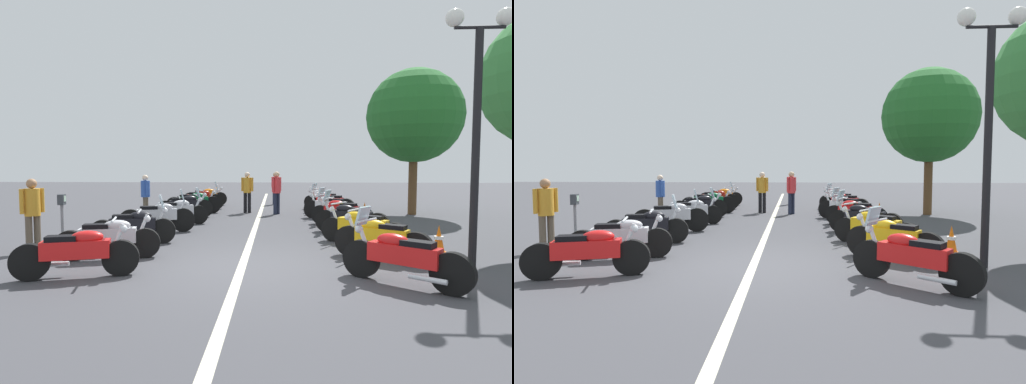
% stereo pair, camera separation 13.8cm
% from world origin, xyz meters
% --- Properties ---
extents(ground_plane, '(80.00, 80.00, 0.00)m').
position_xyz_m(ground_plane, '(0.00, 0.00, 0.00)').
color(ground_plane, '#424247').
extents(lane_centre_stripe, '(28.30, 0.16, 0.01)m').
position_xyz_m(lane_centre_stripe, '(6.09, 0.00, 0.00)').
color(lane_centre_stripe, beige).
rests_on(lane_centre_stripe, ground_plane).
extents(motorcycle_left_row_0, '(0.83, 2.00, 0.99)m').
position_xyz_m(motorcycle_left_row_0, '(-0.89, 2.69, 0.45)').
color(motorcycle_left_row_0, black).
rests_on(motorcycle_left_row_0, ground_plane).
extents(motorcycle_left_row_1, '(0.78, 2.02, 0.98)m').
position_xyz_m(motorcycle_left_row_1, '(0.48, 2.73, 0.45)').
color(motorcycle_left_row_1, black).
rests_on(motorcycle_left_row_1, ground_plane).
extents(motorcycle_left_row_2, '(0.74, 1.99, 1.19)m').
position_xyz_m(motorcycle_left_row_2, '(2.07, 2.77, 0.46)').
color(motorcycle_left_row_2, black).
rests_on(motorcycle_left_row_2, ground_plane).
extents(motorcycle_left_row_3, '(0.81, 2.09, 1.23)m').
position_xyz_m(motorcycle_left_row_3, '(3.80, 2.70, 0.48)').
color(motorcycle_left_row_3, black).
rests_on(motorcycle_left_row_3, ground_plane).
extents(motorcycle_left_row_4, '(0.93, 2.01, 1.19)m').
position_xyz_m(motorcycle_left_row_4, '(5.30, 2.54, 0.46)').
color(motorcycle_left_row_4, black).
rests_on(motorcycle_left_row_4, ground_plane).
extents(motorcycle_left_row_5, '(1.06, 1.92, 1.01)m').
position_xyz_m(motorcycle_left_row_5, '(6.93, 2.63, 0.46)').
color(motorcycle_left_row_5, black).
rests_on(motorcycle_left_row_5, ground_plane).
extents(motorcycle_left_row_6, '(0.85, 2.14, 1.02)m').
position_xyz_m(motorcycle_left_row_6, '(8.43, 2.62, 0.47)').
color(motorcycle_left_row_6, black).
rests_on(motorcycle_left_row_6, ground_plane).
extents(motorcycle_left_row_7, '(0.77, 2.09, 1.22)m').
position_xyz_m(motorcycle_left_row_7, '(10.00, 2.66, 0.48)').
color(motorcycle_left_row_7, black).
rests_on(motorcycle_left_row_7, ground_plane).
extents(motorcycle_left_row_8, '(0.89, 2.04, 1.00)m').
position_xyz_m(motorcycle_left_row_8, '(11.70, 2.74, 0.46)').
color(motorcycle_left_row_8, black).
rests_on(motorcycle_left_row_8, ground_plane).
extents(motorcycle_right_row_0, '(1.45, 1.70, 1.21)m').
position_xyz_m(motorcycle_right_row_0, '(-1.04, -2.61, 0.47)').
color(motorcycle_right_row_0, black).
rests_on(motorcycle_right_row_0, ground_plane).
extents(motorcycle_right_row_1, '(1.25, 1.72, 1.00)m').
position_xyz_m(motorcycle_right_row_1, '(0.66, -2.72, 0.46)').
color(motorcycle_right_row_1, black).
rests_on(motorcycle_right_row_1, ground_plane).
extents(motorcycle_right_row_2, '(1.37, 1.83, 0.98)m').
position_xyz_m(motorcycle_right_row_2, '(2.23, -2.68, 0.45)').
color(motorcycle_right_row_2, black).
rests_on(motorcycle_right_row_2, ground_plane).
extents(motorcycle_right_row_3, '(1.15, 1.91, 1.21)m').
position_xyz_m(motorcycle_right_row_3, '(3.83, -2.70, 0.47)').
color(motorcycle_right_row_3, black).
rests_on(motorcycle_right_row_3, ground_plane).
extents(motorcycle_right_row_4, '(1.20, 1.82, 1.20)m').
position_xyz_m(motorcycle_right_row_4, '(5.34, -2.68, 0.46)').
color(motorcycle_right_row_4, black).
rests_on(motorcycle_right_row_4, ground_plane).
extents(motorcycle_right_row_5, '(1.30, 1.83, 1.01)m').
position_xyz_m(motorcycle_right_row_5, '(6.83, -2.55, 0.46)').
color(motorcycle_right_row_5, black).
rests_on(motorcycle_right_row_5, ground_plane).
extents(motorcycle_right_row_6, '(1.09, 1.83, 1.21)m').
position_xyz_m(motorcycle_right_row_6, '(8.58, -2.73, 0.47)').
color(motorcycle_right_row_6, black).
rests_on(motorcycle_right_row_6, ground_plane).
extents(motorcycle_right_row_7, '(1.28, 1.71, 0.98)m').
position_xyz_m(motorcycle_right_row_7, '(9.96, -2.71, 0.45)').
color(motorcycle_right_row_7, black).
rests_on(motorcycle_right_row_7, ground_plane).
extents(street_lamp_twin_globe, '(0.32, 1.22, 4.72)m').
position_xyz_m(street_lamp_twin_globe, '(0.23, -4.31, 3.24)').
color(street_lamp_twin_globe, black).
rests_on(street_lamp_twin_globe, ground_plane).
extents(parking_meter, '(0.20, 0.15, 1.29)m').
position_xyz_m(parking_meter, '(0.81, 3.86, 0.90)').
color(parking_meter, slate).
rests_on(parking_meter, ground_plane).
extents(traffic_cone_0, '(0.36, 0.36, 0.61)m').
position_xyz_m(traffic_cone_0, '(6.98, -3.78, 0.29)').
color(traffic_cone_0, orange).
rests_on(traffic_cone_0, ground_plane).
extents(traffic_cone_1, '(0.36, 0.36, 0.61)m').
position_xyz_m(traffic_cone_1, '(1.37, -4.14, 0.29)').
color(traffic_cone_1, orange).
rests_on(traffic_cone_1, ground_plane).
extents(bystander_0, '(0.46, 0.32, 1.61)m').
position_xyz_m(bystander_0, '(1.10, 4.69, 0.94)').
color(bystander_0, brown).
rests_on(bystander_0, ground_plane).
extents(bystander_1, '(0.32, 0.50, 1.65)m').
position_xyz_m(bystander_1, '(8.77, 0.52, 0.97)').
color(bystander_1, black).
rests_on(bystander_1, ground_plane).
extents(bystander_2, '(0.43, 0.37, 1.68)m').
position_xyz_m(bystander_2, '(8.39, -0.66, 0.98)').
color(bystander_2, '#1E2338').
rests_on(bystander_2, ground_plane).
extents(bystander_3, '(0.46, 0.33, 1.57)m').
position_xyz_m(bystander_3, '(6.83, 4.05, 0.92)').
color(bystander_3, brown).
rests_on(bystander_3, ground_plane).
extents(bystander_4, '(0.43, 0.37, 1.58)m').
position_xyz_m(bystander_4, '(12.55, -0.60, 0.92)').
color(bystander_4, '#1E2338').
rests_on(bystander_4, ground_plane).
extents(roadside_tree_0, '(3.61, 3.61, 5.64)m').
position_xyz_m(roadside_tree_0, '(8.58, -5.96, 3.82)').
color(roadside_tree_0, brown).
rests_on(roadside_tree_0, ground_plane).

